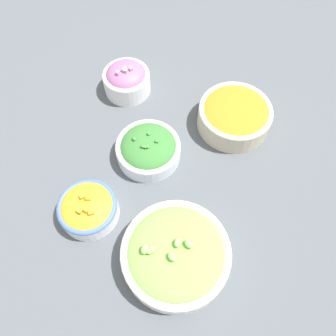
# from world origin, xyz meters

# --- Properties ---
(ground_plane) EXTENTS (3.00, 3.00, 0.00)m
(ground_plane) POSITION_xyz_m (0.00, 0.00, 0.00)
(ground_plane) COLOR #4C5156
(bowl_broccoli) EXTENTS (0.15, 0.15, 0.07)m
(bowl_broccoli) POSITION_xyz_m (0.04, 0.06, 0.03)
(bowl_broccoli) COLOR silver
(bowl_broccoli) RESTS_ON ground_plane
(bowl_red_onion) EXTENTS (0.12, 0.12, 0.09)m
(bowl_red_onion) POSITION_xyz_m (0.22, 0.16, 0.04)
(bowl_red_onion) COLOR white
(bowl_red_onion) RESTS_ON ground_plane
(bowl_lettuce) EXTENTS (0.21, 0.21, 0.08)m
(bowl_lettuce) POSITION_xyz_m (-0.18, -0.06, 0.04)
(bowl_lettuce) COLOR white
(bowl_lettuce) RESTS_ON ground_plane
(bowl_carrots) EXTENTS (0.17, 0.17, 0.07)m
(bowl_carrots) POSITION_xyz_m (0.17, -0.12, 0.04)
(bowl_carrots) COLOR beige
(bowl_carrots) RESTS_ON ground_plane
(bowl_squash) EXTENTS (0.12, 0.12, 0.07)m
(bowl_squash) POSITION_xyz_m (-0.13, 0.14, 0.03)
(bowl_squash) COLOR white
(bowl_squash) RESTS_ON ground_plane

